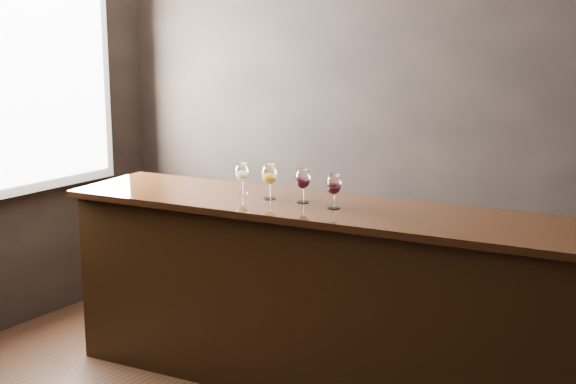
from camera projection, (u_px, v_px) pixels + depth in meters
The scene contains 8 objects.
room_shell at pixel (174, 98), 3.52m from camera, with size 5.02×4.52×2.81m.
bar_counter at pixel (320, 300), 4.72m from camera, with size 3.05×0.66×1.07m, color black.
bar_top at pixel (321, 208), 4.60m from camera, with size 3.15×0.73×0.04m, color black.
back_bar_shelf at pixel (512, 302), 4.84m from camera, with size 2.65×0.40×0.95m, color black.
glass_white at pixel (242, 173), 4.89m from camera, with size 0.08×0.08×0.19m.
glass_amber at pixel (269, 175), 4.73m from camera, with size 0.09×0.09×0.21m.
glass_red_a at pixel (303, 179), 4.64m from camera, with size 0.09×0.09×0.20m.
glass_red_b at pixel (334, 185), 4.49m from camera, with size 0.08×0.08×0.20m.
Camera 1 is at (2.14, -2.54, 2.14)m, focal length 50.00 mm.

